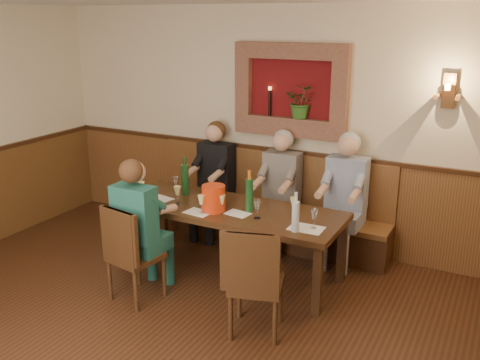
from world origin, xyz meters
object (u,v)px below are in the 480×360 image
at_px(chair_near_right, 256,302).
at_px(water_bottle, 296,216).
at_px(chair_near_left, 135,272).
at_px(person_bench_mid, 278,201).
at_px(bench, 267,217).
at_px(person_bench_left, 213,190).
at_px(dining_table, 229,214).
at_px(wine_bottle_green_b, 185,179).
at_px(wine_bottle_green_a, 249,194).
at_px(spittoon_bucket, 214,198).
at_px(person_chair_front, 142,239).
at_px(person_bench_right, 343,210).

distance_m(chair_near_right, water_bottle, 0.87).
xyz_separation_m(chair_near_left, person_bench_mid, (0.75, 1.75, 0.31)).
distance_m(bench, person_bench_left, 0.75).
height_order(bench, person_bench_mid, person_bench_mid).
bearing_deg(dining_table, wine_bottle_green_b, 167.55).
xyz_separation_m(dining_table, chair_near_left, (-0.55, -0.91, -0.39)).
xyz_separation_m(bench, water_bottle, (0.85, -1.23, 0.58)).
bearing_deg(wine_bottle_green_a, spittoon_bucket, -153.40).
bearing_deg(person_chair_front, bench, 72.41).
relative_size(chair_near_left, person_chair_front, 0.69).
distance_m(chair_near_left, person_bench_left, 1.78).
xyz_separation_m(chair_near_right, water_bottle, (0.11, 0.60, 0.61)).
height_order(person_chair_front, wine_bottle_green_b, person_chair_front).
relative_size(bench, person_chair_front, 2.13).
relative_size(person_bench_mid, water_bottle, 3.75).
bearing_deg(dining_table, chair_near_left, -121.14).
xyz_separation_m(bench, chair_near_left, (-0.55, -1.85, -0.04)).
distance_m(dining_table, chair_near_right, 1.22).
height_order(chair_near_left, wine_bottle_green_a, wine_bottle_green_a).
bearing_deg(chair_near_right, water_bottle, 63.57).
bearing_deg(person_bench_right, dining_table, -139.28).
distance_m(chair_near_right, spittoon_bucket, 1.26).
bearing_deg(wine_bottle_green_b, chair_near_left, -85.45).
distance_m(person_chair_front, spittoon_bucket, 0.82).
height_order(bench, wine_bottle_green_b, wine_bottle_green_b).
height_order(person_bench_right, water_bottle, person_bench_right).
bearing_deg(chair_near_left, wine_bottle_green_b, 104.35).
xyz_separation_m(person_bench_mid, person_chair_front, (-0.74, -1.62, -0.01)).
xyz_separation_m(chair_near_right, person_bench_left, (-1.43, 1.73, 0.31)).
distance_m(spittoon_bucket, water_bottle, 0.95).
height_order(dining_table, wine_bottle_green_a, wine_bottle_green_a).
height_order(dining_table, wine_bottle_green_b, wine_bottle_green_b).
height_order(person_bench_left, wine_bottle_green_a, person_bench_left).
distance_m(dining_table, bench, 1.01).
height_order(dining_table, water_bottle, water_bottle).
height_order(person_bench_mid, wine_bottle_green_a, person_bench_mid).
bearing_deg(person_chair_front, dining_table, 54.95).
bearing_deg(bench, person_chair_front, -107.59).
bearing_deg(person_bench_mid, person_bench_left, -179.96).
bearing_deg(person_bench_right, wine_bottle_green_b, -156.54).
xyz_separation_m(bench, person_bench_right, (0.97, -0.11, 0.28)).
bearing_deg(person_bench_left, chair_near_right, -50.27).
bearing_deg(bench, wine_bottle_green_b, -128.22).
xyz_separation_m(person_bench_mid, water_bottle, (0.65, -1.12, 0.32)).
relative_size(person_bench_mid, person_chair_front, 1.01).
bearing_deg(water_bottle, wine_bottle_green_b, 163.99).
xyz_separation_m(person_bench_right, wine_bottle_green_a, (-0.74, -0.83, 0.32)).
height_order(person_chair_front, spittoon_bucket, person_chair_front).
bearing_deg(water_bottle, person_bench_left, 143.90).
distance_m(chair_near_right, person_chair_front, 1.33).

